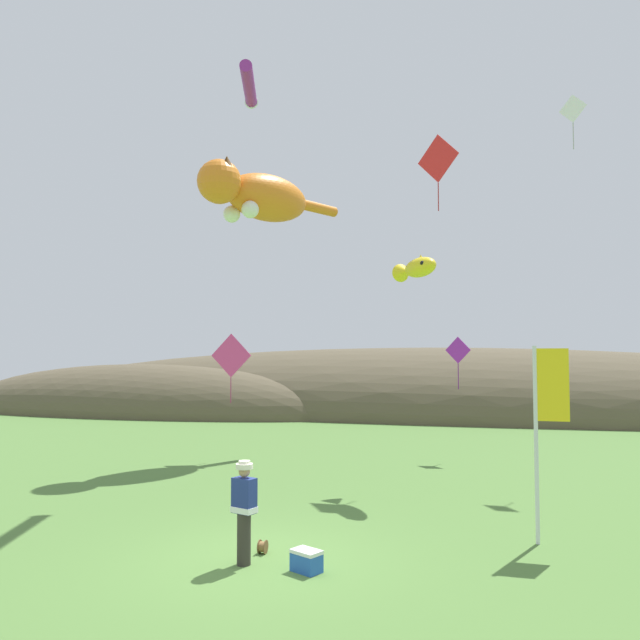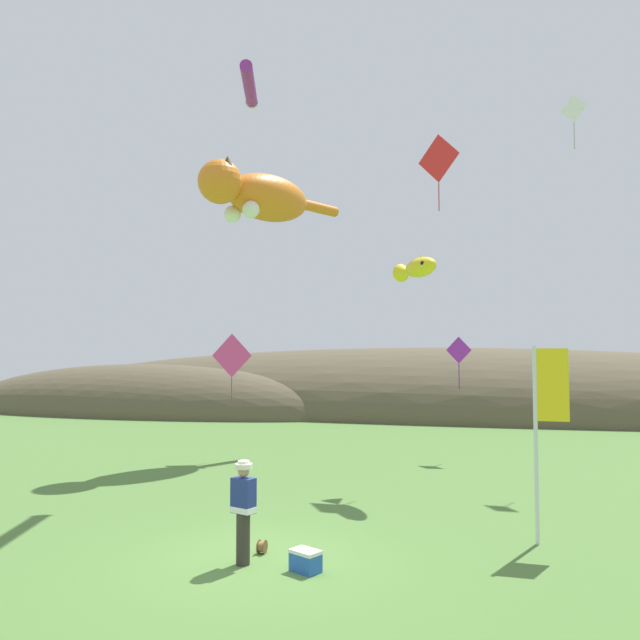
# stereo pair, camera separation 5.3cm
# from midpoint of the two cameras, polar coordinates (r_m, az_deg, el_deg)

# --- Properties ---
(ground_plane) EXTENTS (120.00, 120.00, 0.00)m
(ground_plane) POSITION_cam_midpoint_polar(r_m,az_deg,el_deg) (11.84, -5.72, -20.96)
(ground_plane) COLOR #517A38
(distant_hill_ridge) EXTENTS (61.31, 15.70, 8.10)m
(distant_hill_ridge) POSITION_cam_midpoint_polar(r_m,az_deg,el_deg) (39.09, 5.75, -8.47)
(distant_hill_ridge) COLOR brown
(distant_hill_ridge) RESTS_ON ground
(festival_attendant) EXTENTS (0.48, 0.38, 1.77)m
(festival_attendant) POSITION_cam_midpoint_polar(r_m,az_deg,el_deg) (11.35, -7.09, -16.74)
(festival_attendant) COLOR #332D28
(festival_attendant) RESTS_ON ground
(kite_spool) EXTENTS (0.13, 0.25, 0.25)m
(kite_spool) POSITION_cam_midpoint_polar(r_m,az_deg,el_deg) (12.12, -5.40, -19.94)
(kite_spool) COLOR olive
(kite_spool) RESTS_ON ground
(picnic_cooler) EXTENTS (0.58, 0.51, 0.36)m
(picnic_cooler) POSITION_cam_midpoint_polar(r_m,az_deg,el_deg) (11.15, -1.39, -21.14)
(picnic_cooler) COLOR blue
(picnic_cooler) RESTS_ON ground
(festival_banner_pole) EXTENTS (0.66, 0.08, 3.79)m
(festival_banner_pole) POSITION_cam_midpoint_polar(r_m,az_deg,el_deg) (12.88, 19.73, -8.08)
(festival_banner_pole) COLOR silver
(festival_banner_pole) RESTS_ON ground
(kite_giant_cat) EXTENTS (3.77, 6.11, 2.04)m
(kite_giant_cat) POSITION_cam_midpoint_polar(r_m,az_deg,el_deg) (23.58, -5.79, 11.22)
(kite_giant_cat) COLOR orange
(kite_fish_windsock) EXTENTS (1.59, 2.01, 0.63)m
(kite_fish_windsock) POSITION_cam_midpoint_polar(r_m,az_deg,el_deg) (17.86, 8.72, 4.70)
(kite_fish_windsock) COLOR yellow
(kite_tube_streamer) EXTENTS (1.18, 2.55, 0.44)m
(kite_tube_streamer) POSITION_cam_midpoint_polar(r_m,az_deg,el_deg) (20.02, -6.60, 20.53)
(kite_tube_streamer) COLOR #8C268C
(kite_diamond_white) EXTENTS (0.82, 0.50, 1.84)m
(kite_diamond_white) POSITION_cam_midpoint_polar(r_m,az_deg,el_deg) (23.27, 22.04, 17.43)
(kite_diamond_white) COLOR white
(kite_diamond_pink) EXTENTS (1.53, 0.08, 2.43)m
(kite_diamond_pink) POSITION_cam_midpoint_polar(r_m,az_deg,el_deg) (22.08, -8.20, -3.26)
(kite_diamond_pink) COLOR #E53F8C
(kite_diamond_violet) EXTENTS (0.90, 0.32, 1.84)m
(kite_diamond_violet) POSITION_cam_midpoint_polar(r_m,az_deg,el_deg) (22.44, 12.44, -2.77)
(kite_diamond_violet) COLOR purple
(kite_diamond_red) EXTENTS (1.35, 0.78, 2.45)m
(kite_diamond_red) POSITION_cam_midpoint_polar(r_m,az_deg,el_deg) (20.57, 10.66, 14.28)
(kite_diamond_red) COLOR red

